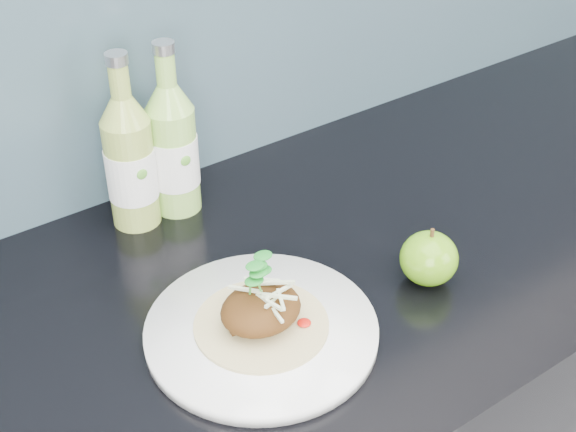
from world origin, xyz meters
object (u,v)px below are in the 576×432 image
cider_bottle_left (130,162)px  cider_bottle_right (173,149)px  green_apple (429,258)px  dinner_plate (261,331)px

cider_bottle_left → cider_bottle_right: size_ratio=1.00×
green_apple → cider_bottle_right: (-0.17, 0.32, 0.06)m
dinner_plate → cider_bottle_left: bearing=92.0°
dinner_plate → green_apple: (0.22, -0.04, 0.03)m
green_apple → cider_bottle_left: size_ratio=0.32×
green_apple → cider_bottle_right: cider_bottle_right is taller
green_apple → dinner_plate: bearing=170.8°
dinner_plate → green_apple: bearing=-9.2°
dinner_plate → cider_bottle_left: (-0.01, 0.29, 0.09)m
green_apple → cider_bottle_left: 0.40m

